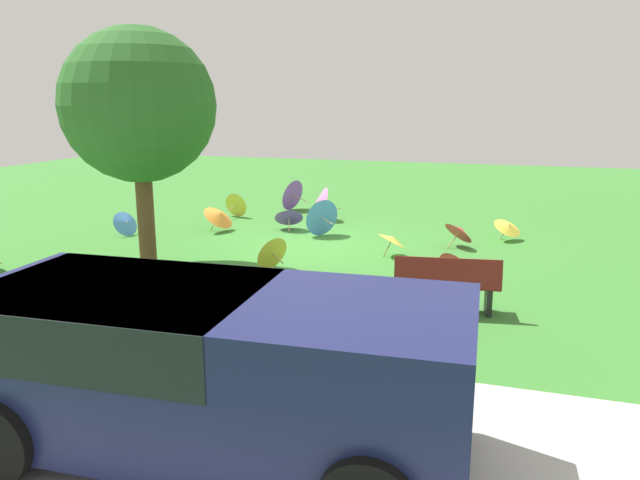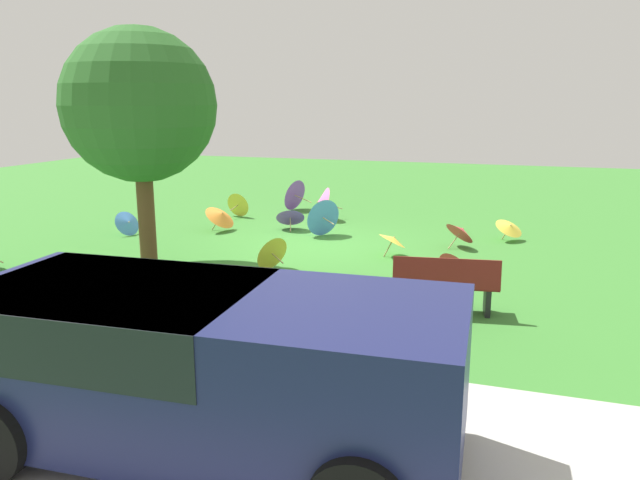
% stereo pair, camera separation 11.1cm
% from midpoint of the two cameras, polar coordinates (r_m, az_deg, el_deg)
% --- Properties ---
extents(ground, '(40.00, 40.00, 0.00)m').
position_cam_midpoint_polar(ground, '(13.87, -0.96, -0.52)').
color(ground, '#387A2D').
extents(road_strip, '(40.00, 4.39, 0.01)m').
position_cam_midpoint_polar(road_strip, '(7.08, -23.52, -15.18)').
color(road_strip, '#B2AFA8').
rests_on(road_strip, ground).
extents(van_dark, '(4.68, 2.30, 1.53)m').
position_cam_midpoint_polar(van_dark, '(5.84, -11.82, -10.57)').
color(van_dark, '#191E4C').
rests_on(van_dark, ground).
extents(park_bench, '(1.65, 0.71, 0.90)m').
position_cam_midpoint_polar(park_bench, '(9.60, 11.39, -4.01)').
color(park_bench, maroon).
rests_on(park_bench, ground).
extents(shade_tree, '(2.92, 2.92, 4.58)m').
position_cam_midpoint_polar(shade_tree, '(12.32, -16.77, 11.83)').
color(shade_tree, brown).
rests_on(shade_tree, ground).
extents(parasol_red_0, '(0.92, 0.92, 0.66)m').
position_cam_midpoint_polar(parasol_red_0, '(13.97, 12.68, 0.84)').
color(parasol_red_0, tan).
rests_on(parasol_red_0, ground).
extents(parasol_yellow_0, '(0.80, 0.81, 0.55)m').
position_cam_midpoint_polar(parasol_yellow_0, '(12.92, 6.53, 0.09)').
color(parasol_yellow_0, tan).
rests_on(parasol_yellow_0, ground).
extents(parasol_blue_0, '(0.62, 0.73, 0.60)m').
position_cam_midpoint_polar(parasol_blue_0, '(15.62, -17.80, 1.50)').
color(parasol_blue_0, tan).
rests_on(parasol_blue_0, ground).
extents(parasol_blue_1, '(0.83, 0.90, 0.92)m').
position_cam_midpoint_polar(parasol_blue_1, '(14.84, -0.19, 2.18)').
color(parasol_blue_1, tan).
rests_on(parasol_blue_1, ground).
extents(parasol_purple_0, '(0.90, 0.85, 0.66)m').
position_cam_midpoint_polar(parasol_purple_0, '(15.56, -3.13, 2.30)').
color(parasol_purple_0, tan).
rests_on(parasol_purple_0, ground).
extents(parasol_orange_0, '(0.85, 0.90, 0.71)m').
position_cam_midpoint_polar(parasol_orange_0, '(15.51, -9.54, 2.27)').
color(parasol_orange_0, tan).
rests_on(parasol_orange_0, ground).
extents(parasol_pink_0, '(0.96, 1.02, 0.93)m').
position_cam_midpoint_polar(parasol_pink_0, '(16.85, -0.29, 3.48)').
color(parasol_pink_0, tan).
rests_on(parasol_pink_0, ground).
extents(parasol_yellow_2, '(0.68, 0.79, 0.70)m').
position_cam_midpoint_polar(parasol_yellow_2, '(11.87, -4.93, -1.13)').
color(parasol_yellow_2, tan).
rests_on(parasol_yellow_2, ground).
extents(parasol_red_2, '(0.78, 0.71, 0.62)m').
position_cam_midpoint_polar(parasol_red_2, '(11.29, 12.30, -2.32)').
color(parasol_red_2, tan).
rests_on(parasol_red_2, ground).
extents(parasol_purple_2, '(1.03, 1.02, 0.95)m').
position_cam_midpoint_polar(parasol_purple_2, '(18.38, -2.97, 4.28)').
color(parasol_purple_2, tan).
rests_on(parasol_purple_2, ground).
extents(parasol_yellow_3, '(0.88, 0.89, 0.55)m').
position_cam_midpoint_polar(parasol_yellow_3, '(14.93, 16.90, 1.22)').
color(parasol_yellow_3, tan).
rests_on(parasol_yellow_3, ground).
extents(parasol_yellow_5, '(0.73, 0.65, 0.70)m').
position_cam_midpoint_polar(parasol_yellow_5, '(17.47, -7.90, 3.32)').
color(parasol_yellow_5, tan).
rests_on(parasol_yellow_5, ground).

